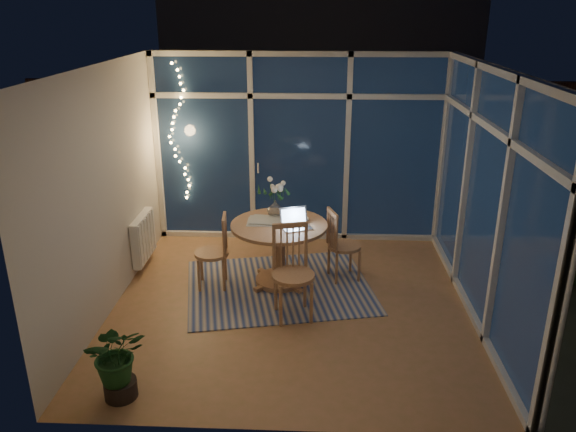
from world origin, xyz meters
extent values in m
plane|color=olive|center=(0.00, 0.00, 0.00)|extent=(4.00, 4.00, 0.00)
plane|color=white|center=(0.00, 0.00, 2.60)|extent=(4.00, 4.00, 0.00)
cube|color=beige|center=(0.00, 2.00, 1.30)|extent=(4.00, 0.04, 2.60)
cube|color=beige|center=(0.00, -2.00, 1.30)|extent=(4.00, 0.04, 2.60)
cube|color=beige|center=(-2.00, 0.00, 1.30)|extent=(0.04, 4.00, 2.60)
cube|color=beige|center=(2.00, 0.00, 1.30)|extent=(0.04, 4.00, 2.60)
cube|color=silver|center=(0.00, 1.96, 1.30)|extent=(4.00, 0.10, 2.60)
cube|color=silver|center=(1.96, 0.00, 1.30)|extent=(0.10, 4.00, 2.60)
cube|color=white|center=(-1.94, 0.90, 0.40)|extent=(0.10, 0.70, 0.58)
cube|color=black|center=(0.50, 5.00, -0.06)|extent=(12.00, 6.00, 0.10)
cube|color=#381C14|center=(0.00, 5.50, 0.90)|extent=(11.00, 0.08, 1.80)
cube|color=#34363F|center=(0.30, 8.50, 2.20)|extent=(7.00, 3.00, 2.20)
sphere|color=black|center=(-0.80, 3.40, 0.45)|extent=(0.90, 0.90, 0.90)
cube|color=#B8A995|center=(-0.19, 0.41, 0.01)|extent=(2.44, 2.11, 0.01)
cylinder|color=#966244|center=(-0.19, 0.51, 0.38)|extent=(1.33, 1.33, 0.77)
cube|color=#966244|center=(-0.98, 0.40, 0.45)|extent=(0.46, 0.46, 0.91)
cube|color=#966244|center=(0.58, 0.68, 0.46)|extent=(0.53, 0.53, 0.91)
cube|color=#966244|center=(0.00, -0.26, 0.52)|extent=(0.57, 0.57, 1.03)
imported|color=silver|center=(-0.26, 0.77, 0.87)|extent=(0.24, 0.24, 0.21)
imported|color=white|center=(0.08, 0.62, 0.79)|extent=(0.18, 0.18, 0.04)
cube|color=beige|center=(-0.34, 0.59, 0.78)|extent=(0.42, 0.34, 0.02)
cube|color=black|center=(-0.01, 0.38, 0.77)|extent=(0.11, 0.08, 0.01)
imported|color=#17421B|center=(-1.42, -1.65, 0.38)|extent=(0.67, 0.63, 0.76)
camera|label=1|loc=(0.19, -5.54, 3.15)|focal=35.00mm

